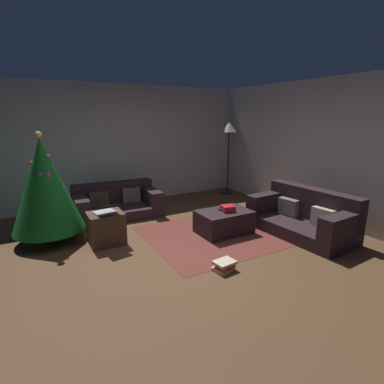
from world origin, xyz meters
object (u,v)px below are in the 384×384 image
(ottoman, at_px, (224,222))
(laptop, at_px, (106,210))
(side_table, at_px, (106,228))
(christmas_tree, at_px, (45,185))
(book_stack, at_px, (224,266))
(couch_right, at_px, (304,217))
(couch_left, at_px, (116,203))
(gift_box, at_px, (228,208))
(corner_lamp, at_px, (229,133))
(tv_remote, at_px, (222,210))

(ottoman, height_order, laptop, laptop)
(ottoman, relative_size, side_table, 1.70)
(christmas_tree, distance_m, book_stack, 2.94)
(couch_right, bearing_deg, couch_left, 41.54)
(couch_left, relative_size, laptop, 3.61)
(couch_right, xyz_separation_m, book_stack, (-1.91, -0.41, -0.22))
(couch_right, height_order, gift_box, couch_right)
(side_table, bearing_deg, christmas_tree, 145.43)
(couch_right, xyz_separation_m, corner_lamp, (0.47, 2.82, 1.24))
(ottoman, distance_m, christmas_tree, 2.89)
(ottoman, xyz_separation_m, laptop, (-1.84, 0.47, 0.37))
(couch_right, height_order, christmas_tree, christmas_tree)
(couch_right, distance_m, laptop, 3.22)
(tv_remote, bearing_deg, christmas_tree, 157.15)
(couch_right, bearing_deg, side_table, 65.09)
(book_stack, bearing_deg, couch_left, 101.11)
(tv_remote, xyz_separation_m, christmas_tree, (-2.57, 1.03, 0.52))
(tv_remote, relative_size, side_table, 0.31)
(tv_remote, height_order, laptop, laptop)
(couch_right, distance_m, ottoman, 1.34)
(couch_left, distance_m, tv_remote, 2.24)
(couch_right, distance_m, corner_lamp, 3.12)
(corner_lamp, bearing_deg, christmas_tree, -165.32)
(tv_remote, bearing_deg, couch_left, 124.37)
(tv_remote, distance_m, corner_lamp, 2.93)
(laptop, bearing_deg, book_stack, -54.90)
(tv_remote, height_order, side_table, side_table)
(couch_left, bearing_deg, ottoman, 128.65)
(gift_box, height_order, corner_lamp, corner_lamp)
(couch_right, relative_size, tv_remote, 10.93)
(book_stack, height_order, corner_lamp, corner_lamp)
(couch_right, relative_size, side_table, 3.36)
(laptop, bearing_deg, gift_box, -15.11)
(tv_remote, distance_m, christmas_tree, 2.81)
(side_table, bearing_deg, couch_left, 68.23)
(ottoman, relative_size, christmas_tree, 0.52)
(gift_box, xyz_separation_m, christmas_tree, (-2.64, 1.09, 0.48))
(gift_box, bearing_deg, side_table, 163.30)
(couch_right, distance_m, gift_box, 1.29)
(couch_right, height_order, tv_remote, couch_right)
(tv_remote, relative_size, corner_lamp, 0.09)
(gift_box, height_order, side_table, side_table)
(couch_right, height_order, laptop, couch_right)
(couch_right, height_order, ottoman, couch_right)
(gift_box, xyz_separation_m, side_table, (-1.89, 0.57, -0.18))
(side_table, distance_m, laptop, 0.31)
(ottoman, relative_size, tv_remote, 5.52)
(gift_box, height_order, book_stack, gift_box)
(tv_remote, xyz_separation_m, laptop, (-1.81, 0.45, 0.16))
(couch_left, distance_m, book_stack, 2.97)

